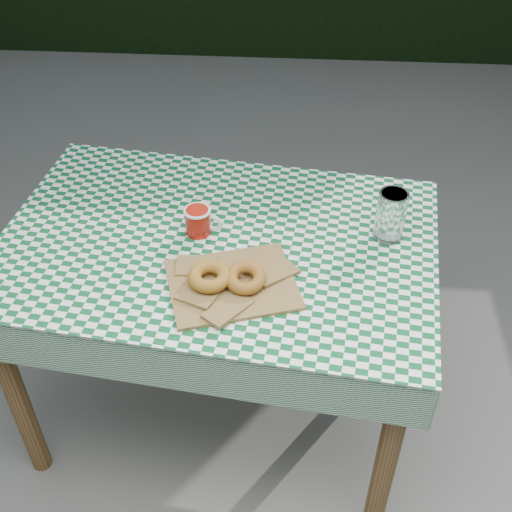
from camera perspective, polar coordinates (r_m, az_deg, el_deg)
The scene contains 8 objects.
ground at distance 2.42m, azimuth -7.02°, elevation -12.00°, with size 60.00×60.00×0.00m, color #5A5A55.
table at distance 2.09m, azimuth -3.03°, elevation -6.74°, with size 1.19×0.79×0.75m, color #58311E.
tablecloth at distance 1.83m, azimuth -3.44°, elevation 1.25°, with size 1.21×0.81×0.01m, color #0C4F26.
paper_bag at distance 1.68m, azimuth -2.08°, elevation -2.40°, with size 0.32×0.26×0.02m, color olive.
bagel_front at distance 1.67m, azimuth -4.06°, elevation -1.79°, with size 0.11×0.11×0.04m, color olive.
bagel_back at distance 1.66m, azimuth -0.92°, elevation -1.90°, with size 0.11×0.11×0.03m, color #975C1F.
coffee_mug at distance 1.83m, azimuth -5.07°, elevation 3.03°, with size 0.14×0.14×0.08m, color #951509, non-canonical shape.
drinking_glass at distance 1.83m, azimuth 11.61°, elevation 3.46°, with size 0.08×0.08×0.15m, color white.
Camera 1 is at (0.39, -1.42, 1.92)m, focal length 46.11 mm.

